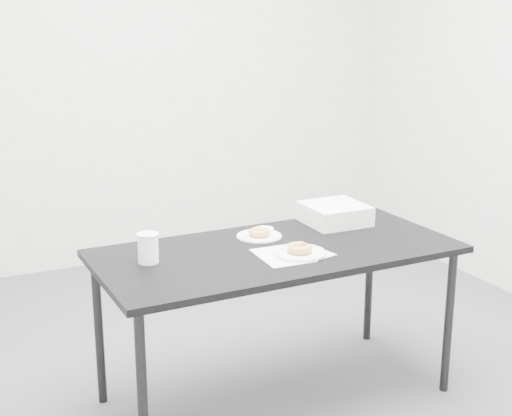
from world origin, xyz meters
name	(u,v)px	position (x,y,z in m)	size (l,w,h in m)	color
floor	(237,395)	(0.00, 0.00, 0.00)	(4.00, 4.00, 0.00)	#444549
wall_back	(108,61)	(0.00, 2.00, 1.35)	(4.00, 0.02, 2.70)	white
table	(277,260)	(0.15, -0.08, 0.64)	(1.53, 0.74, 0.69)	black
scorecard	(283,255)	(0.13, -0.18, 0.69)	(0.19, 0.25, 0.00)	white
logo_patch	(289,246)	(0.21, -0.09, 0.69)	(0.04, 0.04, 0.00)	green
pen	(286,247)	(0.19, -0.10, 0.70)	(0.01, 0.01, 0.11)	#0E9C7E
napkin	(311,254)	(0.24, -0.21, 0.69)	(0.15, 0.15, 0.00)	white
plate_near	(300,253)	(0.20, -0.19, 0.70)	(0.22, 0.22, 0.01)	silver
donut_near	(300,248)	(0.20, -0.19, 0.72)	(0.10, 0.10, 0.03)	#C5833E
plate_far	(259,236)	(0.15, 0.10, 0.69)	(0.20, 0.20, 0.01)	silver
donut_far	(259,232)	(0.15, 0.10, 0.71)	(0.09, 0.09, 0.03)	#C5833E
coffee_cup	(148,248)	(-0.39, -0.02, 0.75)	(0.08, 0.08, 0.12)	white
cup_lid	(264,230)	(0.21, 0.17, 0.70)	(0.09, 0.09, 0.01)	white
bakery_box	(334,214)	(0.57, 0.14, 0.74)	(0.27, 0.27, 0.09)	white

